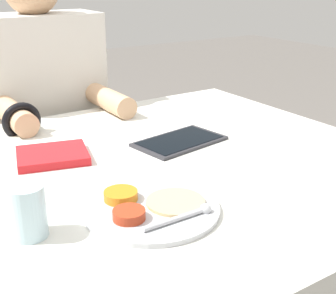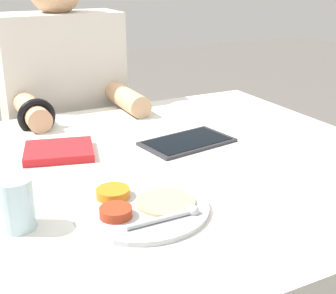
% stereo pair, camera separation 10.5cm
% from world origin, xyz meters
% --- Properties ---
extents(thali_tray, '(0.26, 0.26, 0.03)m').
position_xyz_m(thali_tray, '(-0.08, -0.20, 0.77)').
color(thali_tray, '#B7BABF').
rests_on(thali_tray, dining_table).
extents(red_notebook, '(0.20, 0.18, 0.02)m').
position_xyz_m(red_notebook, '(-0.15, 0.16, 0.77)').
color(red_notebook, silver).
rests_on(red_notebook, dining_table).
extents(tablet_device, '(0.26, 0.17, 0.01)m').
position_xyz_m(tablet_device, '(0.18, 0.09, 0.77)').
color(tablet_device, '#28282D').
rests_on(tablet_device, dining_table).
extents(person_diner, '(0.42, 0.45, 1.23)m').
position_xyz_m(person_diner, '(0.01, 0.67, 0.58)').
color(person_diner, black).
rests_on(person_diner, ground_plane).
extents(drinking_glass, '(0.06, 0.06, 0.09)m').
position_xyz_m(drinking_glass, '(-0.30, -0.16, 0.81)').
color(drinking_glass, silver).
rests_on(drinking_glass, dining_table).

